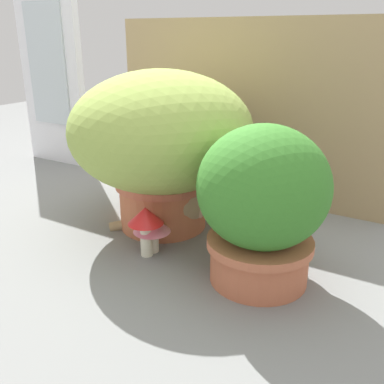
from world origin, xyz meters
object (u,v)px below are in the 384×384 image
Objects in this scene: grass_planter at (161,139)px; mushroom_ornament_red at (145,220)px; cat at (173,199)px; leafy_planter at (262,203)px; mushroom_ornament_pink at (152,227)px.

grass_planter reaches higher than mushroom_ornament_red.
cat is at bearing -24.99° from grass_planter.
leafy_planter is 0.42m from cat.
grass_planter is at bearing 114.75° from mushroom_ornament_pink.
grass_planter is 1.40× the size of leafy_planter.
cat is at bearing 159.70° from leafy_planter.
cat is 3.09× the size of mushroom_ornament_pink.
grass_planter is 5.23× the size of mushroom_ornament_pink.
mushroom_ornament_pink is 0.73× the size of mushroom_ornament_red.
leafy_planter reaches higher than mushroom_ornament_red.
cat is at bearing 98.86° from mushroom_ornament_pink.
leafy_planter is 0.38m from mushroom_ornament_pink.
mushroom_ornament_red is at bearing -83.95° from cat.
mushroom_ornament_pink is at bearing -177.24° from leafy_planter.
grass_planter is at bearing 110.54° from mushroom_ornament_red.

